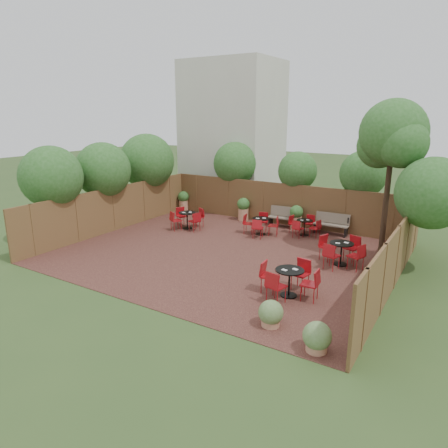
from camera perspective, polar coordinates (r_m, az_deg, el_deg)
The scene contains 13 objects.
ground at distance 15.68m, azimuth 0.39°, elevation -4.16°, with size 80.00×80.00×0.00m, color #354F23.
courtyard_paving at distance 15.67m, azimuth 0.39°, elevation -4.13°, with size 12.00×10.00×0.02m, color #351915.
fence_back at distance 19.68m, azimuth 8.02°, elevation 2.79°, with size 12.00×0.08×2.00m, color #51321E.
fence_left at distance 19.09m, azimuth -15.17°, elevation 2.01°, with size 0.08×10.00×2.00m, color #51321E.
fence_right at distance 13.41m, azimuth 22.91°, elevation -4.35°, with size 0.08×10.00×2.00m, color #51321E.
neighbour_building at distance 23.97m, azimuth 1.22°, elevation 12.43°, with size 5.00×4.00×8.00m, color beige.
overhang_foliage at distance 18.31m, azimuth -3.44°, elevation 7.45°, with size 15.76×10.57×2.76m.
courtyard_tree at distance 15.99m, azimuth 22.51°, elevation 11.05°, with size 2.60×2.50×5.71m.
park_bench_left at distance 19.32m, azimuth 8.53°, elevation 1.02°, with size 1.56×0.61×0.94m.
park_bench_right at distance 18.59m, azimuth 14.81°, elevation 0.08°, with size 1.52×0.53×0.93m.
bistro_tables at distance 15.86m, azimuth 6.90°, elevation -2.24°, with size 9.07×7.63×0.95m.
planters at distance 19.15m, azimuth 4.80°, elevation 1.32°, with size 11.85×4.40×1.13m.
low_shrubs at distance 11.09m, azimuth 14.53°, elevation -11.29°, with size 2.55×4.43×0.74m.
Camera 1 is at (7.69, -12.60, 5.26)m, focal length 32.68 mm.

